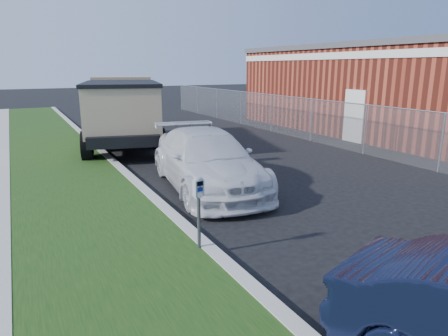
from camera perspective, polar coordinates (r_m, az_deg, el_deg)
name	(u,v)px	position (r m, az deg, el deg)	size (l,w,h in m)	color
ground	(303,215)	(8.87, 11.16, -6.65)	(120.00, 120.00, 0.00)	black
streetside	(13,227)	(8.94, -27.94, -7.47)	(6.12, 50.00, 0.15)	#989890
chainlink_fence	(312,112)	(17.62, 12.44, 7.85)	(0.06, 30.06, 30.00)	slate
brick_building	(392,87)	(22.52, 22.88, 10.61)	(9.20, 14.20, 4.17)	maroon
parking_meter	(199,197)	(6.61, -3.66, -4.21)	(0.18, 0.13, 1.26)	#3F4247
white_wagon	(206,160)	(10.51, -2.62, 1.21)	(2.11, 5.19, 1.51)	silver
dump_truck	(123,108)	(16.76, -14.29, 8.32)	(4.14, 7.30, 2.70)	black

